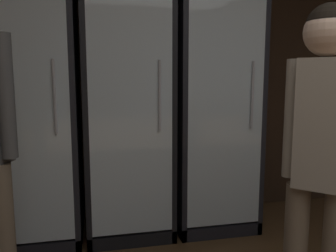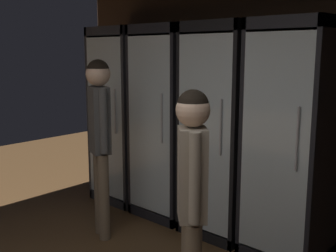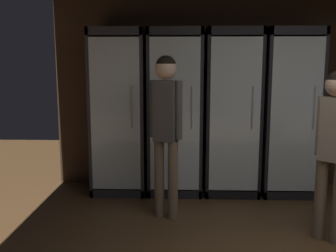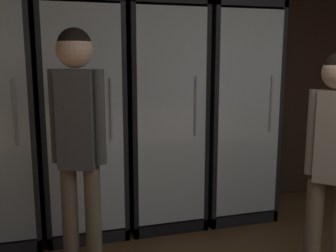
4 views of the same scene
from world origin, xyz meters
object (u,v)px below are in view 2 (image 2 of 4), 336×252
at_px(cooler_far_left, 128,117).
at_px(cooler_right, 294,144).
at_px(cooler_left, 172,124).
at_px(cooler_center, 226,132).
at_px(shopper_far, 192,190).
at_px(shopper_near, 100,127).

relative_size(cooler_far_left, cooler_right, 1.00).
height_order(cooler_left, cooler_center, same).
relative_size(cooler_center, cooler_right, 1.00).
bearing_deg(cooler_center, cooler_right, 0.01).
height_order(cooler_center, shopper_far, cooler_center).
height_order(cooler_center, cooler_right, same).
xyz_separation_m(cooler_center, shopper_far, (0.74, -1.43, -0.06)).
bearing_deg(cooler_center, shopper_near, -130.71).
bearing_deg(shopper_far, shopper_near, 161.93).
bearing_deg(cooler_center, cooler_far_left, -179.96).
height_order(cooler_far_left, cooler_right, same).
height_order(cooler_center, shopper_near, cooler_center).
relative_size(cooler_far_left, shopper_far, 1.31).
bearing_deg(cooler_left, cooler_right, -0.04).
xyz_separation_m(cooler_far_left, cooler_left, (0.71, 0.00, -0.01)).
bearing_deg(cooler_center, cooler_left, 179.92).
bearing_deg(cooler_center, shopper_far, -62.65).
bearing_deg(shopper_far, cooler_left, 135.47).
bearing_deg(cooler_far_left, shopper_near, -55.79).
height_order(cooler_left, cooler_right, same).
xyz_separation_m(shopper_near, shopper_far, (1.53, -0.50, -0.14)).
height_order(cooler_left, shopper_far, cooler_left).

